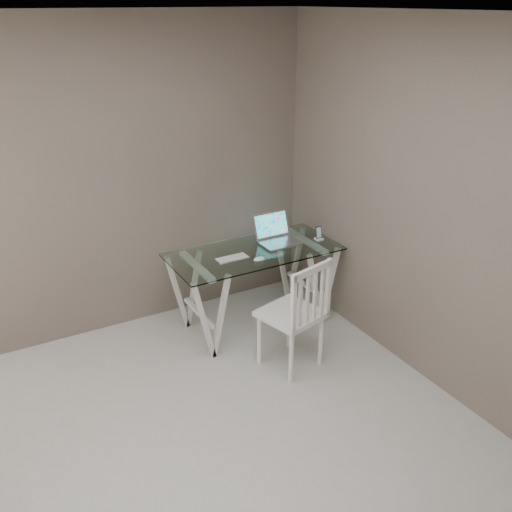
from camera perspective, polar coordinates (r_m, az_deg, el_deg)
The scene contains 7 objects.
room at distance 2.77m, azimuth -6.86°, elevation 1.99°, with size 4.50×4.52×2.71m.
desk at distance 5.14m, azimuth -0.19°, elevation -3.20°, with size 1.50×0.70×0.75m.
chair at distance 4.50m, azimuth 4.27°, elevation -5.52°, with size 0.53×0.53×0.96m.
laptop at distance 5.18m, azimuth 2.06°, elevation 2.10°, with size 0.36×0.33×0.24m.
keyboard at distance 4.84m, azimuth -2.42°, elevation -0.22°, with size 0.29×0.12×0.01m, color silver.
mouse at distance 4.79m, azimuth 0.32°, elevation -0.31°, with size 0.10×0.06×0.03m, color white.
phone_dock at distance 5.24m, azimuth 6.30°, elevation 1.99°, with size 0.07×0.07×0.12m.
Camera 1 is at (-1.03, -2.36, 2.76)m, focal length 40.00 mm.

